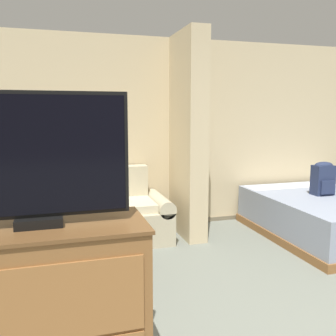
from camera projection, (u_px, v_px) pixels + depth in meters
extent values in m
cube|color=#CCB78E|center=(183.00, 134.00, 5.32)|extent=(7.25, 0.12, 2.60)
cube|color=#70644E|center=(184.00, 222.00, 5.43)|extent=(7.25, 0.02, 0.06)
cube|color=tan|center=(91.00, 121.00, 4.85)|extent=(0.55, 0.02, 0.45)
cube|color=#9E845B|center=(91.00, 121.00, 4.84)|extent=(0.48, 0.01, 0.38)
cube|color=#CCB78E|center=(188.00, 136.00, 4.81)|extent=(0.24, 0.87, 2.60)
cube|color=#B7AD8E|center=(97.00, 227.00, 4.62)|extent=(1.41, 0.84, 0.41)
cube|color=#B7AD8E|center=(94.00, 186.00, 4.86)|extent=(1.41, 0.20, 0.49)
cube|color=#B7AD8E|center=(29.00, 232.00, 4.40)|extent=(0.19, 0.84, 0.41)
cylinder|color=#B7AD8E|center=(27.00, 212.00, 4.36)|extent=(0.21, 0.84, 0.21)
cube|color=#B7AD8E|center=(159.00, 221.00, 4.85)|extent=(0.19, 0.84, 0.41)
cylinder|color=#B7AD8E|center=(159.00, 203.00, 4.81)|extent=(0.21, 0.84, 0.21)
cube|color=beige|center=(67.00, 210.00, 4.44)|extent=(0.68, 0.60, 0.10)
cube|color=beige|center=(126.00, 206.00, 4.63)|extent=(0.68, 0.60, 0.10)
cube|color=brown|center=(100.00, 236.00, 3.63)|extent=(0.63, 0.41, 0.04)
cylinder|color=brown|center=(73.00, 267.00, 3.43)|extent=(0.04, 0.04, 0.39)
cylinder|color=brown|center=(132.00, 260.00, 3.58)|extent=(0.04, 0.04, 0.39)
cylinder|color=brown|center=(71.00, 254.00, 3.75)|extent=(0.04, 0.04, 0.39)
cylinder|color=brown|center=(126.00, 248.00, 3.90)|extent=(0.04, 0.04, 0.39)
cube|color=brown|center=(1.00, 206.00, 4.33)|extent=(0.47, 0.47, 0.04)
cylinder|color=brown|center=(20.00, 232.00, 4.23)|extent=(0.04, 0.04, 0.51)
cylinder|color=brown|center=(23.00, 222.00, 4.62)|extent=(0.04, 0.04, 0.51)
cylinder|color=tan|center=(0.00, 198.00, 4.31)|extent=(0.13, 0.13, 0.16)
cylinder|color=tan|center=(0.00, 187.00, 4.30)|extent=(0.02, 0.02, 0.09)
cube|color=brown|center=(44.00, 317.00, 2.05)|extent=(1.10, 0.50, 0.99)
cube|color=brown|center=(40.00, 228.00, 1.97)|extent=(1.13, 0.52, 0.02)
cube|color=#946133|center=(41.00, 306.00, 1.78)|extent=(1.00, 0.01, 0.40)
cube|color=black|center=(39.00, 221.00, 1.97)|extent=(0.24, 0.16, 0.05)
cube|color=black|center=(36.00, 155.00, 1.92)|extent=(0.95, 0.04, 0.65)
cube|color=black|center=(36.00, 156.00, 1.89)|extent=(0.91, 0.01, 0.61)
cube|color=brown|center=(326.00, 232.00, 4.89)|extent=(1.58, 2.00, 0.10)
cube|color=#8993A8|center=(327.00, 213.00, 4.85)|extent=(1.54, 1.96, 0.43)
cube|color=white|center=(292.00, 189.00, 5.54)|extent=(1.42, 0.36, 0.10)
cube|color=#232D4C|center=(323.00, 180.00, 4.89)|extent=(0.27, 0.17, 0.39)
cube|color=#232D4C|center=(328.00, 187.00, 4.81)|extent=(0.20, 0.03, 0.17)
ellipsoid|color=#232D4C|center=(324.00, 165.00, 4.87)|extent=(0.26, 0.16, 0.09)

